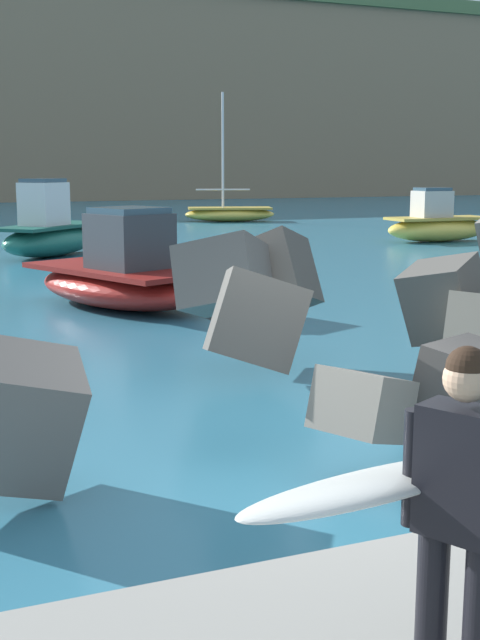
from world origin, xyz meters
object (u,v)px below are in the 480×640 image
boat_far_centre (230,213)px  mooring_buoy_inner (106,217)px  surfer_with_board (435,503)px  mooring_buoy_middle (50,244)px  boat_mid_centre (122,276)px  boat_near_right (50,232)px  boat_mid_right (437,224)px

boat_far_centre → mooring_buoy_inner: size_ratio=14.54×
mooring_buoy_inner → surfer_with_board: bearing=-101.5°
mooring_buoy_middle → boat_mid_centre: bearing=-93.3°
mooring_buoy_inner → mooring_buoy_middle: 15.59m
boat_near_right → boat_mid_centre: size_ratio=0.89×
mooring_buoy_inner → mooring_buoy_middle: (-5.44, -14.61, 0.00)m
boat_near_right → boat_mid_right: 14.26m
boat_far_centre → mooring_buoy_middle: bearing=-133.7°
boat_mid_right → boat_far_centre: boat_far_centre is taller
boat_near_right → mooring_buoy_inner: 17.43m
boat_near_right → mooring_buoy_middle: size_ratio=9.87×
boat_near_right → boat_far_centre: size_ratio=0.68×
mooring_buoy_inner → mooring_buoy_middle: same height
boat_mid_centre → mooring_buoy_middle: bearing=86.7°
boat_mid_right → mooring_buoy_inner: 18.76m
boat_near_right → boat_mid_right: size_ratio=1.02×
boat_near_right → mooring_buoy_middle: (0.30, 1.84, -0.53)m
boat_mid_centre → boat_mid_right: bearing=34.4°
boat_mid_centre → mooring_buoy_inner: (6.14, 26.76, -0.40)m
surfer_with_board → boat_far_centre: bearing=69.6°
mooring_buoy_inner → boat_mid_right: bearing=-63.0°
boat_mid_right → mooring_buoy_middle: (-13.96, 2.10, -0.42)m
boat_far_centre → boat_mid_centre: bearing=-116.4°
boat_far_centre → mooring_buoy_middle: boat_far_centre is taller
boat_mid_centre → surfer_with_board: bearing=-98.6°
boat_mid_centre → boat_mid_right: boat_mid_right is taller
surfer_with_board → boat_mid_right: 28.71m
surfer_with_board → boat_mid_right: surfer_with_board is taller
surfer_with_board → boat_far_centre: (13.83, 37.10, -0.84)m
surfer_with_board → mooring_buoy_inner: bearing=78.5°
surfer_with_board → boat_mid_centre: surfer_with_board is taller
boat_near_right → boat_mid_right: bearing=-1.0°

